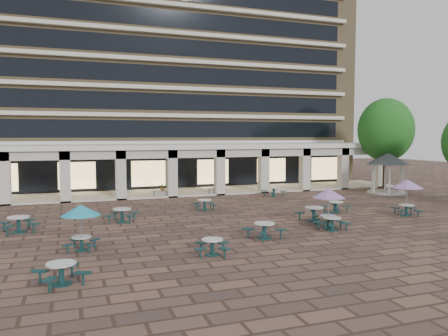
{
  "coord_description": "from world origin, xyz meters",
  "views": [
    {
      "loc": [
        -10.21,
        -23.43,
        5.17
      ],
      "look_at": [
        -0.82,
        3.0,
        3.08
      ],
      "focal_mm": 35.0,
      "sensor_mm": 36.0,
      "label": 1
    }
  ],
  "objects_px": {
    "picnic_table_0": "(212,245)",
    "gazebo": "(388,163)",
    "picnic_table_1": "(264,229)",
    "planter_left": "(163,191)",
    "picnic_table_2": "(332,223)",
    "planter_right": "(217,189)"
  },
  "relations": [
    {
      "from": "planter_right",
      "to": "picnic_table_1",
      "type": "bearing_deg",
      "value": -100.71
    },
    {
      "from": "picnic_table_1",
      "to": "planter_left",
      "type": "bearing_deg",
      "value": 78.61
    },
    {
      "from": "planter_left",
      "to": "picnic_table_0",
      "type": "bearing_deg",
      "value": -95.08
    },
    {
      "from": "picnic_table_2",
      "to": "planter_left",
      "type": "xyz_separation_m",
      "value": [
        -6.04,
        16.15,
        0.02
      ]
    },
    {
      "from": "picnic_table_1",
      "to": "gazebo",
      "type": "relative_size",
      "value": 0.55
    },
    {
      "from": "picnic_table_1",
      "to": "picnic_table_2",
      "type": "relative_size",
      "value": 1.16
    },
    {
      "from": "planter_left",
      "to": "planter_right",
      "type": "relative_size",
      "value": 1.0
    },
    {
      "from": "picnic_table_2",
      "to": "planter_left",
      "type": "distance_m",
      "value": 17.25
    },
    {
      "from": "picnic_table_1",
      "to": "gazebo",
      "type": "bearing_deg",
      "value": 16.8
    },
    {
      "from": "picnic_table_1",
      "to": "picnic_table_2",
      "type": "xyz_separation_m",
      "value": [
        4.28,
        0.46,
        -0.04
      ]
    },
    {
      "from": "planter_left",
      "to": "picnic_table_1",
      "type": "bearing_deg",
      "value": -83.97
    },
    {
      "from": "picnic_table_0",
      "to": "gazebo",
      "type": "height_order",
      "value": "gazebo"
    },
    {
      "from": "picnic_table_1",
      "to": "planter_left",
      "type": "distance_m",
      "value": 16.71
    },
    {
      "from": "planter_left",
      "to": "gazebo",
      "type": "bearing_deg",
      "value": -13.3
    },
    {
      "from": "picnic_table_0",
      "to": "picnic_table_1",
      "type": "relative_size",
      "value": 0.89
    },
    {
      "from": "picnic_table_1",
      "to": "planter_left",
      "type": "relative_size",
      "value": 1.4
    },
    {
      "from": "planter_right",
      "to": "picnic_table_0",
      "type": "bearing_deg",
      "value": -109.37
    },
    {
      "from": "picnic_table_0",
      "to": "planter_right",
      "type": "bearing_deg",
      "value": 87.85
    },
    {
      "from": "gazebo",
      "to": "planter_left",
      "type": "xyz_separation_m",
      "value": [
        -19.43,
        4.59,
        -2.25
      ]
    },
    {
      "from": "picnic_table_0",
      "to": "picnic_table_2",
      "type": "height_order",
      "value": "picnic_table_2"
    },
    {
      "from": "picnic_table_2",
      "to": "planter_right",
      "type": "relative_size",
      "value": 1.21
    },
    {
      "from": "planter_left",
      "to": "planter_right",
      "type": "height_order",
      "value": "planter_right"
    }
  ]
}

